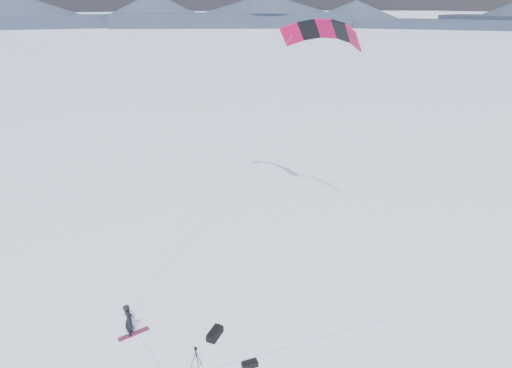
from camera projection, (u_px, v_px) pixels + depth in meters
ground at (172, 365)px, 18.86m from camera, size 1800.00×1800.00×0.00m
horizon_hills at (163, 278)px, 17.06m from camera, size 704.00×704.42×10.45m
snowkiter at (131, 334)px, 20.62m from camera, size 0.55×0.71×1.74m
snowboard at (134, 334)px, 20.61m from camera, size 1.52×0.35×0.04m
tripod at (196, 356)px, 18.27m from camera, size 0.59×0.52×1.27m
gear_bag_a at (215, 334)px, 20.39m from camera, size 1.05×0.93×0.43m
gear_bag_b at (250, 364)px, 18.73m from camera, size 0.75×0.46×0.32m
power_kite at (322, 34)px, 26.21m from camera, size 16.02×7.24×12.61m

